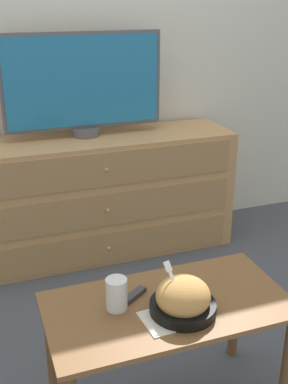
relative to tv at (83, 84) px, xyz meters
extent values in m
plane|color=#474C56|center=(-0.07, 0.18, -1.04)|extent=(12.00, 12.00, 0.00)
cube|color=silver|center=(-0.07, 0.21, 0.26)|extent=(12.00, 0.05, 2.60)
cube|color=tan|center=(0.05, -0.06, -0.67)|extent=(1.64, 0.43, 0.74)
cube|color=#A1794C|center=(0.05, -0.28, -0.92)|extent=(1.51, 0.01, 0.20)
sphere|color=tan|center=(0.05, -0.28, -0.92)|extent=(0.02, 0.02, 0.02)
cube|color=#A1794C|center=(0.05, -0.28, -0.67)|extent=(1.51, 0.01, 0.20)
sphere|color=tan|center=(0.05, -0.28, -0.67)|extent=(0.02, 0.02, 0.02)
cube|color=#A1794C|center=(0.05, -0.28, -0.43)|extent=(1.51, 0.01, 0.20)
sphere|color=tan|center=(0.05, -0.28, -0.43)|extent=(0.02, 0.02, 0.02)
cylinder|color=#515156|center=(0.00, 0.00, -0.28)|extent=(0.16, 0.16, 0.05)
cube|color=#515156|center=(0.00, 0.00, 0.01)|extent=(0.92, 0.04, 0.54)
cube|color=#1E6B9E|center=(0.00, -0.02, 0.01)|extent=(0.88, 0.01, 0.50)
cube|color=brown|center=(-0.04, -1.38, -0.56)|extent=(0.87, 0.45, 0.02)
cylinder|color=brown|center=(0.36, -1.57, -0.80)|extent=(0.04, 0.04, 0.47)
cylinder|color=brown|center=(-0.44, -1.19, -0.80)|extent=(0.04, 0.04, 0.47)
cylinder|color=brown|center=(0.36, -1.19, -0.80)|extent=(0.04, 0.04, 0.47)
cylinder|color=black|center=(-0.01, -1.44, -0.53)|extent=(0.23, 0.23, 0.04)
ellipsoid|color=tan|center=(-0.01, -1.44, -0.48)|extent=(0.19, 0.19, 0.13)
cube|color=white|center=(-0.04, -1.45, -0.45)|extent=(0.04, 0.10, 0.14)
cube|color=white|center=(-0.05, -1.40, -0.38)|extent=(0.03, 0.03, 0.03)
cylinder|color=beige|center=(-0.22, -1.34, -0.51)|extent=(0.07, 0.07, 0.07)
cylinder|color=white|center=(-0.22, -1.34, -0.49)|extent=(0.08, 0.08, 0.12)
cube|color=silver|center=(-0.09, -1.46, -0.54)|extent=(0.16, 0.16, 0.00)
cube|color=#38383D|center=(-0.16, -1.31, -0.54)|extent=(0.14, 0.11, 0.02)
camera|label=1|loc=(-0.60, -2.69, 0.47)|focal=45.00mm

